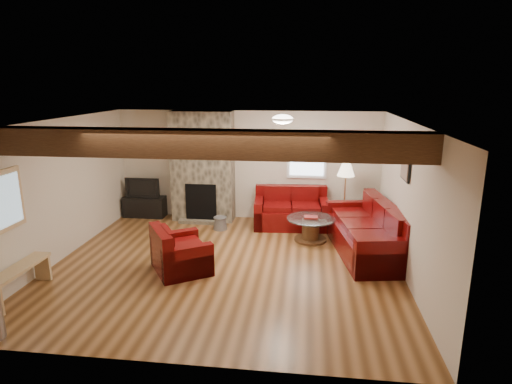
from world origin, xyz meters
TOP-DOWN VIEW (x-y plane):
  - room at (0.00, 0.00)m, footprint 8.00×8.00m
  - oak_beam at (0.00, -1.25)m, footprint 6.00×0.36m
  - chimney_breast at (-1.00, 2.49)m, footprint 1.40×0.67m
  - back_window at (1.35, 2.71)m, footprint 0.90×0.08m
  - ceiling_dome at (0.90, 0.90)m, footprint 0.40×0.40m
  - artwork_back at (0.15, 2.71)m, footprint 0.42×0.06m
  - artwork_right at (2.96, 0.30)m, footprint 0.06×0.55m
  - sofa_three at (2.48, 0.90)m, footprint 1.40×2.57m
  - loveseat at (1.04, 2.23)m, footprint 1.67×1.03m
  - armchair_red at (-0.71, -0.29)m, footprint 1.23×1.26m
  - coffee_table at (1.47, 1.39)m, footprint 0.97×0.97m
  - tv_cabinet at (-2.45, 2.53)m, footprint 0.97×0.39m
  - television at (-2.45, 2.53)m, footprint 0.82×0.11m
  - floor_lamp at (2.18, 2.20)m, footprint 0.37×0.37m
  - pine_bench at (-2.83, -1.48)m, footprint 0.28×1.22m
  - coal_bucket at (-0.48, 1.84)m, footprint 0.30×0.30m

SIDE VIEW (x-z plane):
  - coal_bucket at x=-0.48m, z-range 0.00..0.29m
  - pine_bench at x=-2.83m, z-range 0.00..0.46m
  - coffee_table at x=1.47m, z-range -0.02..0.49m
  - tv_cabinet at x=-2.45m, z-range 0.00..0.48m
  - armchair_red at x=-0.71m, z-range 0.00..0.78m
  - loveseat at x=1.04m, z-range 0.00..0.85m
  - sofa_three at x=2.48m, z-range 0.00..0.94m
  - television at x=-2.45m, z-range 0.48..0.96m
  - chimney_breast at x=-1.00m, z-range -0.03..2.47m
  - floor_lamp at x=2.18m, z-range 0.51..1.96m
  - room at x=0.00m, z-range -2.75..5.25m
  - back_window at x=1.35m, z-range 1.00..2.10m
  - artwork_back at x=0.15m, z-range 1.44..1.96m
  - artwork_right at x=2.96m, z-range 1.54..1.96m
  - oak_beam at x=0.00m, z-range 2.12..2.50m
  - ceiling_dome at x=0.90m, z-range 2.35..2.53m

